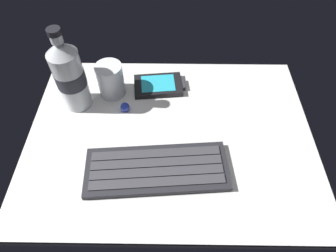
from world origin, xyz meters
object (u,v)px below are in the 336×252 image
Objects in this scene: keyboard at (154,169)px; water_bottle at (67,75)px; trackball_mouse at (123,107)px; handheld_device at (157,85)px; juice_cup at (109,81)px.

keyboard is 28.39cm from water_bottle.
water_bottle is at bearing 169.14° from trackball_mouse.
juice_cup is (-11.48, -1.89, 3.18)cm from handheld_device.
handheld_device is 21.78cm from water_bottle.
handheld_device is at bearing 90.89° from keyboard.
water_bottle is 9.45× the size of trackball_mouse.
water_bottle reaches higher than trackball_mouse.
keyboard is 3.50× the size of juice_cup.
water_bottle is (-19.75, 18.68, 8.20)cm from keyboard.
trackball_mouse reaches higher than keyboard.
water_bottle is (-19.37, -5.54, 8.28)cm from handheld_device.
trackball_mouse is at bearing -10.86° from water_bottle.
juice_cup is at bearing 122.14° from trackball_mouse.
handheld_device is 1.57× the size of juice_cup.
keyboard is 2.23× the size of handheld_device.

